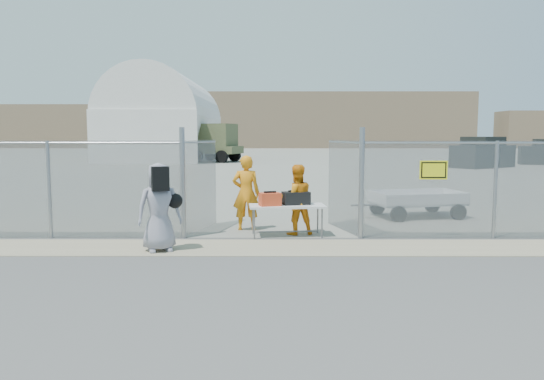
{
  "coord_description": "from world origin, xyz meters",
  "views": [
    {
      "loc": [
        0.03,
        -9.79,
        2.36
      ],
      "look_at": [
        0.0,
        2.0,
        1.1
      ],
      "focal_mm": 35.0,
      "sensor_mm": 36.0,
      "label": 1
    }
  ],
  "objects_px": {
    "folding_table": "(287,221)",
    "visitor": "(159,207)",
    "security_worker_right": "(296,200)",
    "security_worker_left": "(246,193)",
    "utility_trailer": "(417,203)"
  },
  "relations": [
    {
      "from": "security_worker_left",
      "to": "visitor",
      "type": "bearing_deg",
      "value": 56.08
    },
    {
      "from": "security_worker_left",
      "to": "utility_trailer",
      "type": "distance_m",
      "value": 5.17
    },
    {
      "from": "folding_table",
      "to": "visitor",
      "type": "distance_m",
      "value": 3.07
    },
    {
      "from": "visitor",
      "to": "security_worker_left",
      "type": "bearing_deg",
      "value": 33.54
    },
    {
      "from": "security_worker_right",
      "to": "folding_table",
      "type": "bearing_deg",
      "value": 30.34
    },
    {
      "from": "folding_table",
      "to": "visitor",
      "type": "height_order",
      "value": "visitor"
    },
    {
      "from": "utility_trailer",
      "to": "folding_table",
      "type": "bearing_deg",
      "value": -155.28
    },
    {
      "from": "visitor",
      "to": "security_worker_right",
      "type": "bearing_deg",
      "value": 10.59
    },
    {
      "from": "security_worker_right",
      "to": "utility_trailer",
      "type": "distance_m",
      "value": 4.39
    },
    {
      "from": "folding_table",
      "to": "visitor",
      "type": "relative_size",
      "value": 0.97
    },
    {
      "from": "security_worker_right",
      "to": "visitor",
      "type": "height_order",
      "value": "visitor"
    },
    {
      "from": "security_worker_left",
      "to": "security_worker_right",
      "type": "bearing_deg",
      "value": 156.26
    },
    {
      "from": "visitor",
      "to": "utility_trailer",
      "type": "height_order",
      "value": "visitor"
    },
    {
      "from": "folding_table",
      "to": "visitor",
      "type": "xyz_separation_m",
      "value": [
        -2.59,
        -1.56,
        0.52
      ]
    },
    {
      "from": "folding_table",
      "to": "utility_trailer",
      "type": "xyz_separation_m",
      "value": [
        3.74,
        2.82,
        0.03
      ]
    }
  ]
}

